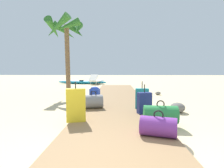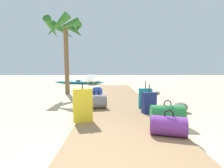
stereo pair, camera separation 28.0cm
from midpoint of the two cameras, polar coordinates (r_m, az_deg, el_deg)
ground_plane at (r=6.10m, az=0.71°, el=-6.41°), size 60.00×60.00×0.00m
boardwalk at (r=7.16m, az=0.50°, el=-4.42°), size 1.95×10.87×0.08m
duffel_bag_grey at (r=5.11m, az=-6.39°, el=-5.53°), size 0.59×0.49×0.49m
suitcase_yellow at (r=3.85m, az=-11.36°, el=-6.60°), size 0.43×0.30×0.84m
backpack_blue at (r=5.75m, az=-6.14°, el=-3.41°), size 0.33×0.26×0.55m
duffel_bag_purple at (r=3.15m, az=14.98°, el=-12.69°), size 0.65×0.48×0.43m
suitcase_teal at (r=5.15m, az=8.96°, el=-4.47°), size 0.39×0.23×0.76m
suitcase_navy at (r=4.56m, az=9.91°, el=-5.87°), size 0.37×0.26×0.72m
duffel_bag_green at (r=3.85m, az=15.09°, el=-9.16°), size 0.69×0.41×0.47m
palm_tree_near_left at (r=8.94m, az=-15.63°, el=15.37°), size 1.81×2.00×3.58m
lounge_chair at (r=14.03m, az=-6.61°, el=1.19°), size 1.07×1.66×0.78m
kayak at (r=14.63m, az=-11.04°, el=0.58°), size 4.06×1.12×0.31m
rock_right_near at (r=5.31m, az=19.46°, el=-6.89°), size 0.40×0.44×0.27m
rock_right_mid at (r=8.59m, az=13.19°, el=-2.78°), size 0.33×0.29×0.15m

